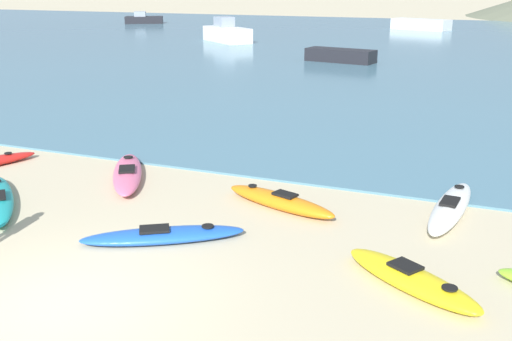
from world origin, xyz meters
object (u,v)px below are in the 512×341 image
Objects in this scene: kayak_on_sand_4 at (280,201)px; kayak_on_sand_0 at (451,207)px; kayak_on_sand_3 at (411,279)px; moored_boat_0 at (144,19)px; kayak_on_sand_6 at (163,235)px; kayak_on_sand_2 at (127,173)px; moored_boat_2 at (340,55)px; moored_boat_3 at (227,33)px; moored_boat_4 at (421,24)px.

kayak_on_sand_0 is at bearing 16.53° from kayak_on_sand_4.
moored_boat_0 is (-39.03, 53.11, 0.37)m from kayak_on_sand_3.
kayak_on_sand_3 is at bearing -0.60° from kayak_on_sand_6.
moored_boat_2 is at bearing 91.83° from kayak_on_sand_2.
moored_boat_2 reaches higher than kayak_on_sand_3.
kayak_on_sand_2 is 4.18m from kayak_on_sand_6.
moored_boat_3 reaches higher than kayak_on_sand_6.
moored_boat_0 is 1.08× the size of moored_boat_2.
kayak_on_sand_0 is 1.18× the size of kayak_on_sand_4.
kayak_on_sand_0 reaches higher than kayak_on_sand_6.
kayak_on_sand_6 is 0.69× the size of moored_boat_2.
kayak_on_sand_2 is 52.99m from moored_boat_4.
moored_boat_2 reaches higher than kayak_on_sand_0.
kayak_on_sand_2 is 4.40m from kayak_on_sand_4.
moored_boat_4 is (0.31, 52.98, 0.43)m from kayak_on_sand_2.
moored_boat_3 is at bearing 113.20° from kayak_on_sand_6.
kayak_on_sand_3 is 0.60× the size of moored_boat_2.
moored_boat_4 reaches higher than kayak_on_sand_6.
moored_boat_2 is at bearing 110.11° from kayak_on_sand_0.
kayak_on_sand_2 is at bearing -90.33° from moored_boat_4.
kayak_on_sand_2 is 1.23× the size of kayak_on_sand_3.
kayak_on_sand_0 is 0.73× the size of moored_boat_0.
moored_boat_0 reaches higher than kayak_on_sand_4.
moored_boat_4 is at bearing 89.67° from kayak_on_sand_2.
moored_boat_0 is at bearing 122.08° from kayak_on_sand_2.
kayak_on_sand_2 is at bearing -88.17° from moored_boat_2.
kayak_on_sand_0 is 3.76m from kayak_on_sand_4.
kayak_on_sand_4 reaches higher than kayak_on_sand_6.
kayak_on_sand_0 is at bearing 85.26° from kayak_on_sand_3.
kayak_on_sand_6 is at bearing -144.52° from kayak_on_sand_0.
kayak_on_sand_6 is at bearing -66.80° from moored_boat_3.
kayak_on_sand_0 is 39.02m from moored_boat_3.
moored_boat_4 is (-2.56, 56.02, 0.46)m from kayak_on_sand_6.
kayak_on_sand_6 is 0.64× the size of moored_boat_0.
moored_boat_0 is at bearing 138.45° from moored_boat_3.
kayak_on_sand_4 is at bearing -85.65° from moored_boat_4.
kayak_on_sand_3 is 0.43× the size of moored_boat_4.
kayak_on_sand_6 is (-4.81, 0.05, -0.04)m from kayak_on_sand_3.
kayak_on_sand_4 is 2.98m from kayak_on_sand_6.
kayak_on_sand_4 is 38.18m from moored_boat_3.
moored_boat_0 is 39.80m from moored_boat_2.
kayak_on_sand_6 is 39.87m from moored_boat_3.
kayak_on_sand_3 is 56.56m from moored_boat_4.
moored_boat_3 is (-15.70, 36.65, 0.63)m from kayak_on_sand_6.
moored_boat_2 is 0.72× the size of moored_boat_4.
kayak_on_sand_0 is at bearing -81.66° from moored_boat_4.
kayak_on_sand_6 is at bearing -82.46° from moored_boat_2.
moored_boat_2 reaches higher than kayak_on_sand_4.
kayak_on_sand_3 is 0.88× the size of kayak_on_sand_6.
kayak_on_sand_3 is 4.81m from kayak_on_sand_6.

